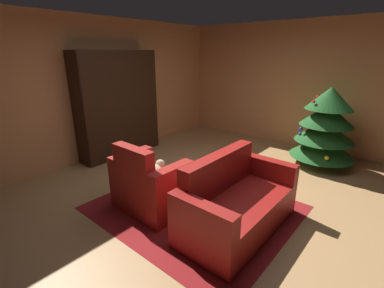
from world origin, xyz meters
TOP-DOWN VIEW (x-y plane):
  - ground_plane at (0.00, 0.00)m, footprint 7.36×7.36m
  - wall_back at (0.00, 3.10)m, footprint 5.38×0.06m
  - wall_left at (-2.66, 0.00)m, footprint 0.06×6.26m
  - area_rug at (0.10, -0.43)m, footprint 2.49×2.16m
  - bookshelf_unit at (-2.39, 0.32)m, footprint 0.40×1.70m
  - armchair_red at (-0.35, -0.83)m, footprint 0.95×0.67m
  - couch_red at (0.73, -0.41)m, footprint 0.79×1.61m
  - coffee_table at (0.15, -0.28)m, footprint 0.64×0.64m
  - book_stack_on_table at (0.17, -0.33)m, footprint 0.23×0.19m
  - bottle_on_table at (0.30, -0.18)m, footprint 0.08×0.08m
  - decorated_tree at (0.95, 2.27)m, footprint 1.14×1.14m

SIDE VIEW (x-z plane):
  - ground_plane at x=0.00m, z-range 0.00..0.00m
  - area_rug at x=0.10m, z-range 0.00..0.01m
  - couch_red at x=0.73m, z-range -0.14..0.74m
  - armchair_red at x=-0.35m, z-range -0.14..0.81m
  - coffee_table at x=0.15m, z-range 0.16..0.57m
  - book_stack_on_table at x=0.17m, z-range 0.41..0.47m
  - bottle_on_table at x=0.30m, z-range 0.38..0.63m
  - decorated_tree at x=0.95m, z-range 0.01..1.47m
  - bookshelf_unit at x=-2.39m, z-range -0.03..2.03m
  - wall_back at x=0.00m, z-range 0.00..2.67m
  - wall_left at x=-2.66m, z-range 0.00..2.67m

